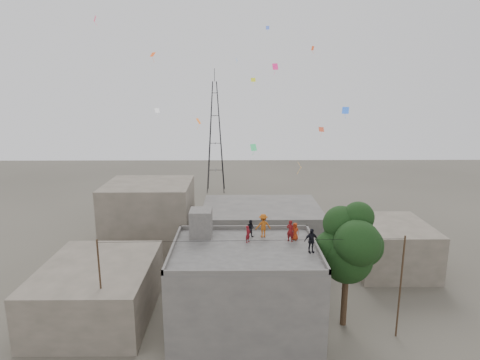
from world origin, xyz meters
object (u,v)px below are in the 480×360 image
object	(u,v)px
stair_head_box	(201,223)
person_red_adult	(290,231)
tree	(350,245)
transmission_tower	(215,137)
person_dark_adult	(311,241)

from	to	relation	value
stair_head_box	person_red_adult	bearing A→B (deg)	-10.65
tree	transmission_tower	xyz separation A→B (m)	(-11.37, 39.40, 2.97)
tree	person_dark_adult	bearing A→B (deg)	-157.57
tree	transmission_tower	size ratio (longest dim) A/B	0.45
transmission_tower	person_dark_adult	size ratio (longest dim) A/B	11.99
stair_head_box	tree	xyz separation A→B (m)	(10.57, -2.00, -1.00)
transmission_tower	stair_head_box	bearing A→B (deg)	-88.77
stair_head_box	tree	bearing A→B (deg)	-10.74
stair_head_box	person_red_adult	xyz separation A→B (m)	(6.48, -1.22, -0.21)
person_red_adult	person_dark_adult	bearing A→B (deg)	152.11
stair_head_box	tree	world-z (taller)	tree
person_red_adult	person_dark_adult	size ratio (longest dim) A/B	0.95
transmission_tower	person_dark_adult	xyz separation A→B (m)	(8.40, -40.63, -2.13)
transmission_tower	person_dark_adult	world-z (taller)	transmission_tower
stair_head_box	tree	size ratio (longest dim) A/B	0.22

